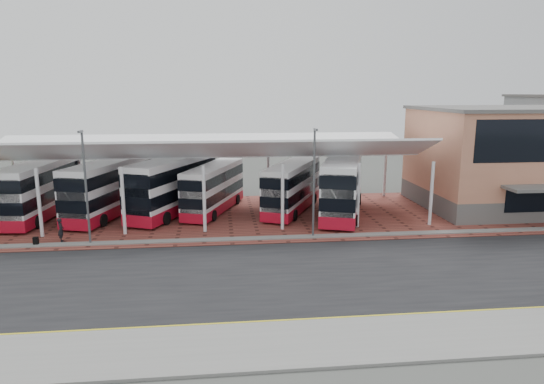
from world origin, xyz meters
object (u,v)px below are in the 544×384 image
object	(u,v)px
terminal	(522,157)
bus_0	(41,190)
bus_3	(214,189)
pedestrian	(61,230)
bus_2	(173,186)
bus_5	(343,186)
bus_1	(109,188)
bus_4	(292,187)

from	to	relation	value
terminal	bus_0	xyz separation A→B (m)	(-43.00, 0.63, -2.26)
bus_3	pedestrian	world-z (taller)	bus_3
bus_2	bus_5	bearing A→B (deg)	16.34
pedestrian	bus_5	bearing A→B (deg)	-94.43
terminal	pedestrian	size ratio (longest dim) A/B	10.59
bus_1	bus_2	bearing A→B (deg)	18.44
bus_3	pedestrian	xyz separation A→B (m)	(-10.82, -7.87, -1.19)
bus_1	bus_3	size ratio (longest dim) A/B	1.15
bus_4	pedestrian	world-z (taller)	bus_4
bus_1	bus_2	world-z (taller)	bus_2
bus_5	pedestrian	world-z (taller)	bus_5
terminal	bus_0	distance (m)	43.06
bus_0	bus_5	distance (m)	25.89
bus_2	bus_5	distance (m)	14.83
bus_1	pedestrian	distance (m)	7.90
terminal	bus_5	world-z (taller)	terminal
bus_5	bus_1	bearing A→B (deg)	-166.94
bus_2	pedestrian	world-z (taller)	bus_2
bus_0	bus_5	xyz separation A→B (m)	(25.83, -1.81, 0.13)
terminal	bus_3	bearing A→B (deg)	178.02
bus_1	bus_3	world-z (taller)	bus_1
bus_0	bus_5	size ratio (longest dim) A/B	0.94
bus_0	bus_3	xyz separation A→B (m)	(14.65, 0.35, -0.28)
bus_0	bus_1	world-z (taller)	bus_1
bus_1	bus_2	size ratio (longest dim) A/B	0.98
terminal	bus_4	xyz separation A→B (m)	(-21.34, 0.43, -2.44)
bus_2	pedestrian	distance (m)	10.74
bus_2	bus_3	world-z (taller)	bus_2
bus_4	pedestrian	size ratio (longest dim) A/B	6.08
bus_1	bus_4	bearing A→B (deg)	15.73
bus_4	bus_2	bearing A→B (deg)	-157.06
bus_1	bus_5	world-z (taller)	bus_5
bus_1	pedestrian	bearing A→B (deg)	-87.36
bus_4	bus_5	size ratio (longest dim) A/B	0.86
bus_3	bus_5	bearing A→B (deg)	9.05
bus_2	pedestrian	xyz separation A→B (m)	(-7.31, -7.72, -1.56)
bus_2	pedestrian	bearing A→B (deg)	-109.31
bus_2	terminal	bearing A→B (deg)	22.63
bus_4	pedestrian	bearing A→B (deg)	-132.57
terminal	bus_0	size ratio (longest dim) A/B	1.58
bus_2	bus_5	size ratio (longest dim) A/B	0.97
bus_1	bus_3	distance (m)	8.98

